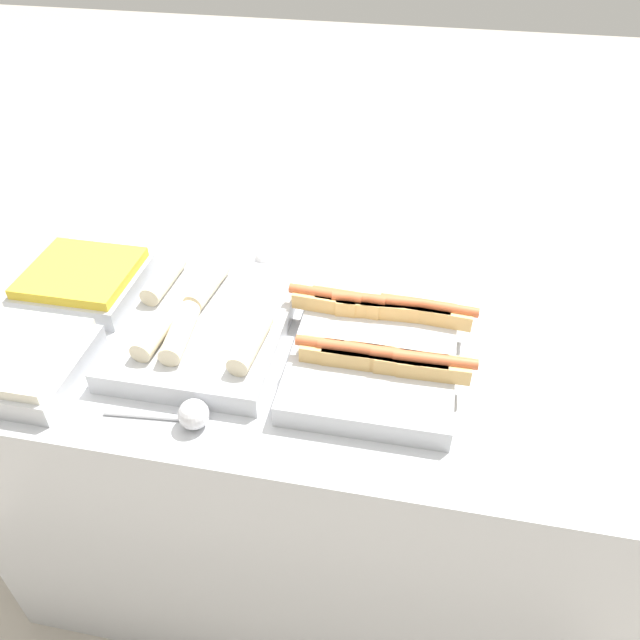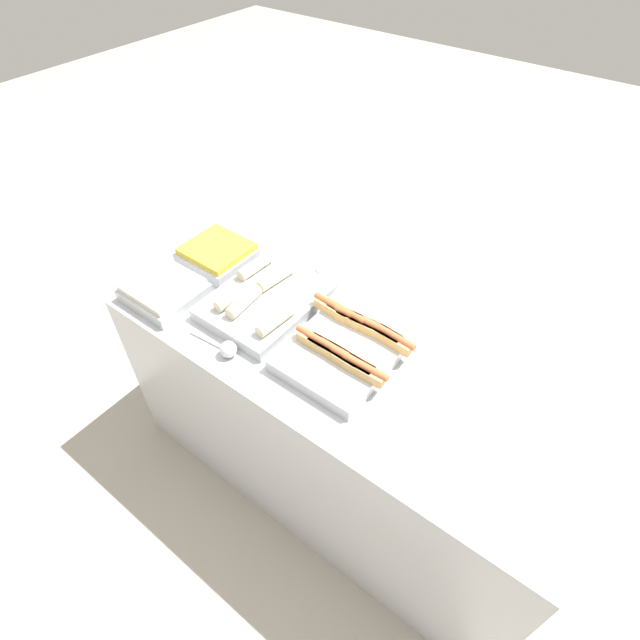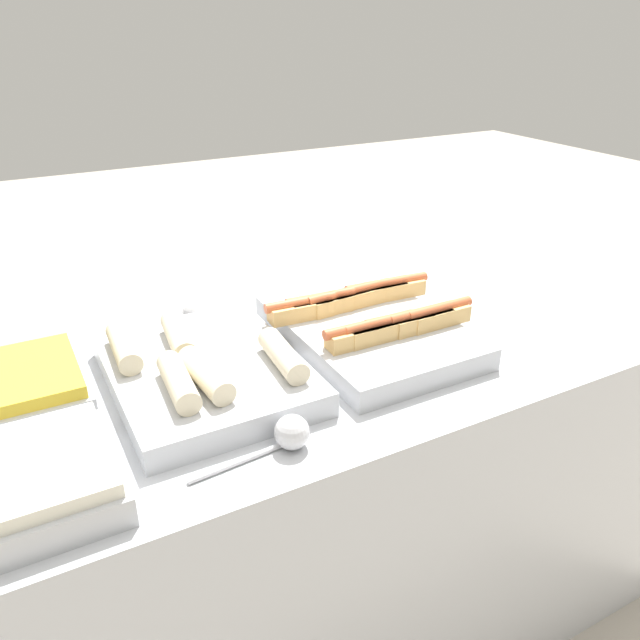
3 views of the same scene
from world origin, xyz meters
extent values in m
plane|color=#ADA393|center=(0.00, 0.00, 0.00)|extent=(12.00, 12.00, 0.00)
cube|color=#B7BABF|center=(0.00, 0.00, 0.43)|extent=(1.73, 0.71, 0.85)
cube|color=#B7BABF|center=(0.02, 0.00, 0.88)|extent=(0.33, 0.47, 0.05)
cube|color=tan|center=(0.04, 0.08, 0.92)|extent=(0.14, 0.05, 0.04)
cylinder|color=#CC6038|center=(0.04, 0.08, 0.94)|extent=(0.16, 0.03, 0.02)
cube|color=tan|center=(-0.06, -0.08, 0.92)|extent=(0.14, 0.05, 0.04)
cylinder|color=#CC6038|center=(-0.06, -0.08, 0.94)|extent=(0.16, 0.03, 0.02)
cube|color=tan|center=(0.14, 0.08, 0.92)|extent=(0.15, 0.06, 0.04)
cylinder|color=#CC6038|center=(0.14, 0.08, 0.94)|extent=(0.16, 0.03, 0.02)
cube|color=tan|center=(-0.01, -0.08, 0.92)|extent=(0.14, 0.05, 0.04)
cylinder|color=#CC6038|center=(-0.01, -0.08, 0.94)|extent=(0.16, 0.02, 0.02)
cube|color=tan|center=(-0.06, 0.08, 0.92)|extent=(0.15, 0.05, 0.04)
cylinder|color=#CC6038|center=(-0.06, 0.08, 0.94)|extent=(0.16, 0.03, 0.02)
cube|color=tan|center=(0.09, 0.09, 0.92)|extent=(0.15, 0.05, 0.04)
cylinder|color=#CC6038|center=(0.09, 0.09, 0.94)|extent=(0.16, 0.03, 0.02)
cube|color=tan|center=(-0.11, 0.08, 0.92)|extent=(0.15, 0.05, 0.04)
cylinder|color=#CC6038|center=(-0.11, 0.08, 0.94)|extent=(0.16, 0.03, 0.02)
cube|color=tan|center=(0.09, -0.08, 0.92)|extent=(0.14, 0.04, 0.04)
cylinder|color=#CC6038|center=(0.09, -0.08, 0.94)|extent=(0.16, 0.02, 0.02)
cube|color=tan|center=(0.04, -0.08, 0.92)|extent=(0.15, 0.05, 0.04)
cylinder|color=#CC6038|center=(0.04, -0.08, 0.94)|extent=(0.16, 0.03, 0.02)
cube|color=tan|center=(-0.01, 0.08, 0.92)|extent=(0.15, 0.05, 0.04)
cylinder|color=#CC6038|center=(-0.01, 0.08, 0.94)|extent=(0.16, 0.03, 0.02)
cube|color=tan|center=(0.14, -0.09, 0.92)|extent=(0.14, 0.05, 0.04)
cylinder|color=#CC6038|center=(0.14, -0.09, 0.94)|extent=(0.16, 0.02, 0.02)
cube|color=#B7BABF|center=(-0.36, 0.00, 0.88)|extent=(0.35, 0.44, 0.05)
cylinder|color=beige|center=(-0.23, -0.09, 0.93)|extent=(0.06, 0.16, 0.05)
cylinder|color=beige|center=(-0.38, -0.09, 0.93)|extent=(0.06, 0.16, 0.05)
cylinder|color=beige|center=(-0.43, -0.09, 0.93)|extent=(0.06, 0.16, 0.05)
cylinder|color=beige|center=(-0.49, 0.09, 0.93)|extent=(0.05, 0.16, 0.05)
cylinder|color=beige|center=(-0.38, 0.08, 0.93)|extent=(0.06, 0.16, 0.05)
cube|color=#B7BABF|center=(-0.70, -0.20, 0.88)|extent=(0.26, 0.25, 0.05)
cube|color=silver|center=(-0.70, -0.20, 0.92)|extent=(0.24, 0.23, 0.02)
cube|color=#B7BABF|center=(-0.70, 0.09, 0.88)|extent=(0.26, 0.25, 0.05)
cube|color=gold|center=(-0.70, 0.09, 0.92)|extent=(0.24, 0.23, 0.02)
cylinder|color=silver|center=(-0.39, -0.26, 0.86)|extent=(0.18, 0.03, 0.01)
sphere|color=silver|center=(-0.30, -0.26, 0.88)|extent=(0.06, 0.06, 0.06)
cylinder|color=silver|center=(-0.39, 0.26, 0.86)|extent=(0.19, 0.02, 0.01)
sphere|color=silver|center=(-0.29, 0.26, 0.88)|extent=(0.06, 0.06, 0.06)
camera|label=1|loc=(0.09, -0.99, 1.77)|focal=35.00mm
camera|label=2|loc=(0.63, -0.97, 2.14)|focal=28.00mm
camera|label=3|loc=(-0.66, -1.02, 1.50)|focal=35.00mm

